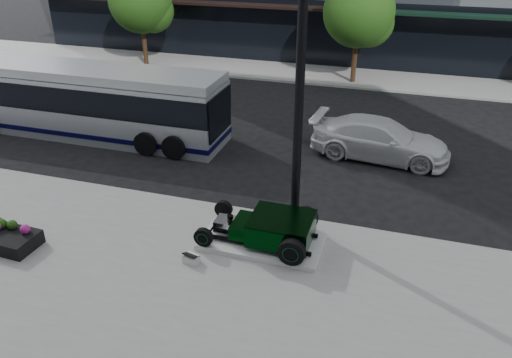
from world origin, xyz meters
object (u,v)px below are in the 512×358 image
(lamppost, at_px, (299,101))
(hot_rod, at_px, (274,228))
(white_sedan, at_px, (380,139))
(flower_planter, at_px, (2,237))
(transit_bus, at_px, (87,101))

(lamppost, bearing_deg, hot_rod, -102.15)
(lamppost, relative_size, white_sedan, 1.59)
(white_sedan, bearing_deg, hot_rod, 167.03)
(flower_planter, distance_m, transit_bus, 8.60)
(hot_rod, xyz_separation_m, flower_planter, (-7.30, -2.24, -0.33))
(transit_bus, bearing_deg, white_sedan, 5.75)
(lamppost, relative_size, flower_planter, 4.02)
(flower_planter, xyz_separation_m, white_sedan, (9.57, 9.36, 0.40))
(lamppost, xyz_separation_m, white_sedan, (1.99, 5.81, -3.22))
(hot_rod, relative_size, transit_bus, 0.27)
(transit_bus, relative_size, white_sedan, 2.30)
(hot_rod, bearing_deg, lamppost, 77.85)
(hot_rod, height_order, transit_bus, transit_bus)
(hot_rod, bearing_deg, white_sedan, 72.32)
(white_sedan, bearing_deg, lamppost, 165.83)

